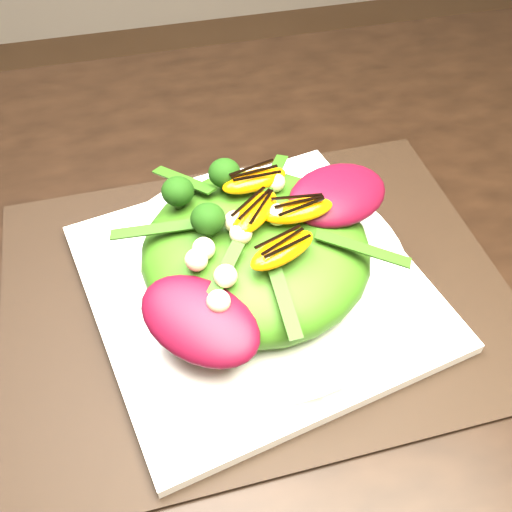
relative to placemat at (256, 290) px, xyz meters
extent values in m
cube|color=black|center=(0.00, 0.00, 0.00)|extent=(0.46, 0.35, 0.00)
cube|color=white|center=(0.00, 0.00, 0.01)|extent=(0.34, 0.34, 0.01)
cylinder|color=silver|center=(0.00, 0.00, 0.02)|extent=(0.29, 0.29, 0.02)
ellipsoid|color=#356613|center=(0.00, 0.00, 0.05)|extent=(0.25, 0.25, 0.07)
ellipsoid|color=#480717|center=(0.08, 0.02, 0.09)|extent=(0.12, 0.10, 0.02)
ellipsoid|color=orange|center=(-0.01, 0.02, 0.10)|extent=(0.06, 0.04, 0.02)
sphere|color=#193409|center=(-0.07, 0.02, 0.10)|extent=(0.05, 0.05, 0.04)
sphere|color=#F8EEAF|center=(0.02, -0.04, 0.09)|extent=(0.02, 0.02, 0.02)
cube|color=black|center=(-0.01, 0.02, 0.10)|extent=(0.04, 0.02, 0.00)
camera|label=1|loc=(-0.08, -0.34, 0.44)|focal=42.00mm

